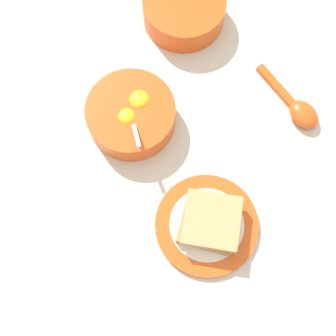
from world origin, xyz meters
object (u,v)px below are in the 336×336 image
object	(u,v)px
toast_sandwich	(210,223)
egg_bowl	(131,115)
soup_spoon	(298,109)
toast_plate	(207,225)
congee_bowl	(184,9)

from	to	relation	value
toast_sandwich	egg_bowl	bearing A→B (deg)	91.62
toast_sandwich	soup_spoon	world-z (taller)	toast_sandwich
egg_bowl	toast_plate	distance (m)	0.24
toast_plate	soup_spoon	bearing A→B (deg)	17.88
egg_bowl	toast_sandwich	size ratio (longest dim) A/B	1.21
toast_plate	congee_bowl	bearing A→B (deg)	61.82
congee_bowl	soup_spoon	bearing A→B (deg)	-76.95
egg_bowl	soup_spoon	xyz separation A→B (m)	(0.27, -0.15, -0.02)
egg_bowl	toast_sandwich	distance (m)	0.24
toast_sandwich	congee_bowl	size ratio (longest dim) A/B	0.83
soup_spoon	toast_plate	bearing A→B (deg)	-162.12
toast_plate	congee_bowl	size ratio (longest dim) A/B	1.12
toast_plate	toast_sandwich	size ratio (longest dim) A/B	1.34
toast_plate	toast_sandwich	distance (m)	0.03
egg_bowl	congee_bowl	bearing A→B (deg)	33.03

